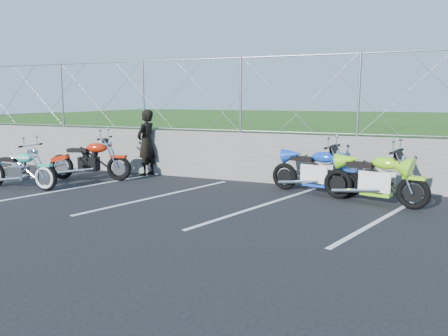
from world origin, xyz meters
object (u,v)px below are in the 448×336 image
at_px(naked_orange, 91,162).
at_px(sportbike_green, 376,181).
at_px(sportbike_blue, 316,173).
at_px(person_standing, 146,143).
at_px(cruiser_turquoise, 20,171).

height_order(naked_orange, sportbike_green, naked_orange).
bearing_deg(naked_orange, sportbike_blue, -7.57).
height_order(sportbike_green, person_standing, person_standing).
height_order(cruiser_turquoise, sportbike_blue, sportbike_blue).
height_order(cruiser_turquoise, person_standing, person_standing).
bearing_deg(cruiser_turquoise, sportbike_blue, 14.01).
distance_m(cruiser_turquoise, naked_orange, 1.81).
bearing_deg(sportbike_green, sportbike_blue, 173.59).
relative_size(naked_orange, sportbike_green, 1.05).
relative_size(cruiser_turquoise, sportbike_green, 1.01).
xyz_separation_m(naked_orange, person_standing, (1.01, 1.21, 0.44)).
distance_m(naked_orange, person_standing, 1.63).
xyz_separation_m(cruiser_turquoise, sportbike_blue, (6.82, 2.19, 0.05)).
relative_size(cruiser_turquoise, person_standing, 1.18).
bearing_deg(person_standing, naked_orange, -35.64).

